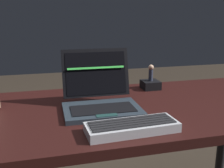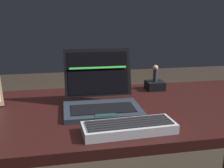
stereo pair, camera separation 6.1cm
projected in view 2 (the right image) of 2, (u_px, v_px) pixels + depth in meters
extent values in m
cube|color=black|center=(105.00, 112.00, 1.15)|extent=(1.76, 0.70, 0.04)
cube|color=#262F39|center=(102.00, 110.00, 1.10)|extent=(0.31, 0.22, 0.02)
cube|color=black|center=(103.00, 109.00, 1.08)|extent=(0.25, 0.12, 0.00)
cube|color=#1A3937|center=(106.00, 115.00, 1.02)|extent=(0.08, 0.04, 0.00)
cube|color=black|center=(98.00, 73.00, 1.19)|extent=(0.29, 0.06, 0.20)
cube|color=black|center=(98.00, 73.00, 1.18)|extent=(0.26, 0.05, 0.18)
cube|color=#4CF259|center=(98.00, 68.00, 1.18)|extent=(0.25, 0.01, 0.01)
cube|color=#B5B7BE|center=(129.00, 128.00, 0.91)|extent=(0.32, 0.13, 0.03)
cube|color=black|center=(132.00, 127.00, 0.87)|extent=(0.29, 0.03, 0.00)
cube|color=black|center=(131.00, 125.00, 0.89)|extent=(0.29, 0.03, 0.00)
cube|color=black|center=(129.00, 123.00, 0.91)|extent=(0.29, 0.03, 0.00)
cube|color=black|center=(128.00, 121.00, 0.92)|extent=(0.29, 0.03, 0.00)
cube|color=black|center=(126.00, 119.00, 0.94)|extent=(0.29, 0.03, 0.00)
cube|color=black|center=(155.00, 85.00, 1.41)|extent=(0.09, 0.09, 0.04)
cylinder|color=#2A2E40|center=(155.00, 76.00, 1.40)|extent=(0.02, 0.02, 0.06)
sphere|color=tan|center=(156.00, 68.00, 1.39)|extent=(0.03, 0.03, 0.03)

